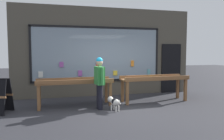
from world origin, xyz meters
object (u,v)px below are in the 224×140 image
display_table_right (154,81)px  person_browsing (99,79)px  small_dog (114,102)px  display_table_left (75,84)px

display_table_right → person_browsing: bearing=-164.6°
person_browsing → small_dog: 0.80m
display_table_right → small_dog: bearing=-153.6°
display_table_left → small_dog: (1.07, -0.85, -0.45)m
display_table_left → small_dog: size_ratio=4.35×
small_dog → display_table_right: bearing=-85.2°
display_table_right → small_dog: (-1.70, -0.85, -0.46)m
display_table_left → display_table_right: (2.78, -0.00, 0.01)m
person_browsing → display_table_right: bearing=-80.7°
person_browsing → small_dog: (0.39, -0.27, -0.65)m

